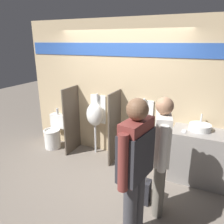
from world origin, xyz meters
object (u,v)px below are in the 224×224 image
(toilet, at_px, (54,134))
(person_in_vest, at_px, (135,164))
(cell_phone, at_px, (184,131))
(urinal_far, at_px, (142,121))
(shopping_bag, at_px, (140,190))
(person_with_lanyard, at_px, (161,153))
(sink_basin, at_px, (200,127))
(urinal_near_counter, at_px, (95,114))

(toilet, bearing_deg, person_in_vest, -32.98)
(cell_phone, bearing_deg, urinal_far, 162.30)
(toilet, xyz_separation_m, shopping_bag, (2.31, -0.93, -0.12))
(toilet, relative_size, person_with_lanyard, 0.52)
(person_with_lanyard, bearing_deg, urinal_far, 13.33)
(cell_phone, relative_size, urinal_far, 0.11)
(cell_phone, distance_m, person_with_lanyard, 0.93)
(person_in_vest, relative_size, shopping_bag, 3.49)
(sink_basin, distance_m, toilet, 3.07)
(urinal_far, relative_size, person_in_vest, 0.72)
(toilet, xyz_separation_m, person_in_vest, (2.43, -1.58, 0.71))
(urinal_far, bearing_deg, sink_basin, -4.42)
(shopping_bag, bearing_deg, person_with_lanyard, -17.02)
(person_with_lanyard, bearing_deg, toilet, 54.16)
(cell_phone, height_order, person_in_vest, person_in_vest)
(cell_phone, relative_size, urinal_near_counter, 0.11)
(sink_basin, distance_m, shopping_bag, 1.42)
(urinal_far, height_order, person_with_lanyard, person_with_lanyard)
(urinal_near_counter, distance_m, person_in_vest, 2.25)
(cell_phone, bearing_deg, person_in_vest, -103.02)
(sink_basin, height_order, shopping_bag, sink_basin)
(urinal_near_counter, bearing_deg, person_in_vest, -50.09)
(cell_phone, bearing_deg, person_with_lanyard, -100.80)
(cell_phone, xyz_separation_m, shopping_bag, (-0.46, -0.82, -0.71))
(shopping_bag, bearing_deg, cell_phone, 60.90)
(person_in_vest, bearing_deg, person_with_lanyard, -5.72)
(sink_basin, distance_m, person_with_lanyard, 1.16)
(toilet, height_order, person_in_vest, person_in_vest)
(urinal_near_counter, distance_m, shopping_bag, 1.83)
(person_in_vest, bearing_deg, cell_phone, -2.17)
(toilet, height_order, shopping_bag, toilet)
(person_in_vest, xyz_separation_m, person_with_lanyard, (0.17, 0.56, -0.10))
(sink_basin, bearing_deg, cell_phone, -143.34)
(sink_basin, distance_m, cell_phone, 0.29)
(cell_phone, bearing_deg, urinal_near_counter, 171.99)
(toilet, height_order, person_with_lanyard, person_with_lanyard)
(person_with_lanyard, bearing_deg, urinal_near_counter, 39.71)
(urinal_near_counter, distance_m, urinal_far, 0.99)
(shopping_bag, bearing_deg, person_in_vest, -79.58)
(cell_phone, relative_size, person_with_lanyard, 0.08)
(sink_basin, xyz_separation_m, cell_phone, (-0.23, -0.17, -0.05))
(cell_phone, bearing_deg, toilet, 177.74)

